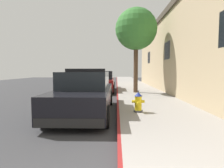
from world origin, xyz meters
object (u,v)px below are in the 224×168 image
object	(u,v)px
parked_car_silver_ahead	(102,82)
street_tree	(136,29)
fire_hydrant	(138,102)
police_cruiser	(85,94)

from	to	relation	value
parked_car_silver_ahead	street_tree	world-z (taller)	street_tree
parked_car_silver_ahead	street_tree	distance (m)	4.68
fire_hydrant	parked_car_silver_ahead	bearing A→B (deg)	103.67
police_cruiser	street_tree	size ratio (longest dim) A/B	0.88
fire_hydrant	street_tree	size ratio (longest dim) A/B	0.14
police_cruiser	parked_car_silver_ahead	size ratio (longest dim) A/B	1.00
police_cruiser	fire_hydrant	size ratio (longest dim) A/B	6.37
parked_car_silver_ahead	fire_hydrant	bearing A→B (deg)	-76.33
parked_car_silver_ahead	police_cruiser	bearing A→B (deg)	-90.31
police_cruiser	parked_car_silver_ahead	xyz separation A→B (m)	(0.04, 7.37, -0.00)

